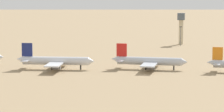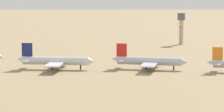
{
  "view_description": "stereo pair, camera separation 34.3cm",
  "coord_description": "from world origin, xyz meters",
  "px_view_note": "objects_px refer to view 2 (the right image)",
  "views": [
    {
      "loc": [
        36.09,
        -249.02,
        41.32
      ],
      "look_at": [
        -19.94,
        19.98,
        6.0
      ],
      "focal_mm": 85.89,
      "sensor_mm": 36.0,
      "label": 1
    },
    {
      "loc": [
        36.42,
        -248.95,
        41.32
      ],
      "look_at": [
        -19.94,
        19.98,
        6.0
      ],
      "focal_mm": 85.89,
      "sensor_mm": 36.0,
      "label": 2
    }
  ],
  "objects_px": {
    "parked_jet_red_3": "(149,61)",
    "light_pole_mid": "(181,35)",
    "control_tower": "(181,25)",
    "parked_jet_navy_2": "(55,61)"
  },
  "relations": [
    {
      "from": "control_tower",
      "to": "light_pole_mid",
      "type": "bearing_deg",
      "value": -86.67
    },
    {
      "from": "parked_jet_red_3",
      "to": "control_tower",
      "type": "bearing_deg",
      "value": 86.91
    },
    {
      "from": "control_tower",
      "to": "light_pole_mid",
      "type": "xyz_separation_m",
      "value": [
        0.61,
        -10.49,
        -5.69
      ]
    },
    {
      "from": "parked_jet_navy_2",
      "to": "light_pole_mid",
      "type": "height_order",
      "value": "light_pole_mid"
    },
    {
      "from": "parked_jet_red_3",
      "to": "control_tower",
      "type": "height_order",
      "value": "control_tower"
    },
    {
      "from": "parked_jet_navy_2",
      "to": "control_tower",
      "type": "xyz_separation_m",
      "value": [
        53.04,
        133.86,
        9.4
      ]
    },
    {
      "from": "parked_jet_navy_2",
      "to": "control_tower",
      "type": "relative_size",
      "value": 1.77
    },
    {
      "from": "light_pole_mid",
      "to": "parked_jet_red_3",
      "type": "bearing_deg",
      "value": -93.58
    },
    {
      "from": "parked_jet_red_3",
      "to": "light_pole_mid",
      "type": "height_order",
      "value": "light_pole_mid"
    },
    {
      "from": "parked_jet_red_3",
      "to": "control_tower",
      "type": "xyz_separation_m",
      "value": [
        6.52,
        124.43,
        9.52
      ]
    }
  ]
}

